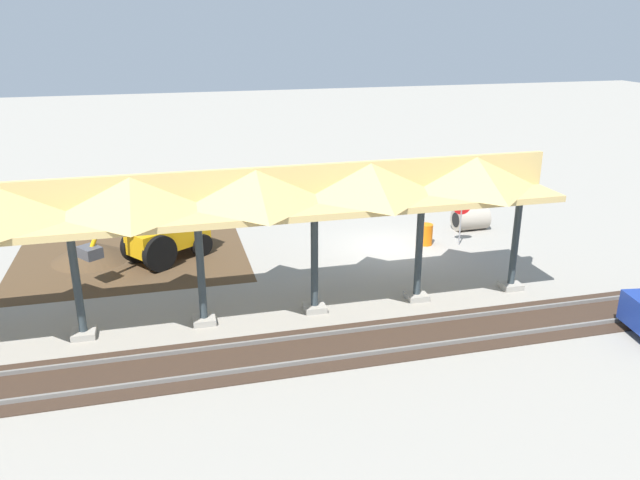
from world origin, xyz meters
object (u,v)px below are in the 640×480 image
backhoe (165,230)px  stop_sign (461,211)px  traffic_barrel (426,234)px  concrete_pipe (471,218)px

backhoe → stop_sign: bearing=174.0°
stop_sign → backhoe: backhoe is taller
backhoe → traffic_barrel: bearing=175.3°
concrete_pipe → traffic_barrel: 3.08m
backhoe → traffic_barrel: size_ratio=5.48×
traffic_barrel → stop_sign: bearing=163.9°
concrete_pipe → stop_sign: bearing=51.3°
concrete_pipe → traffic_barrel: concrete_pipe is taller
stop_sign → concrete_pipe: stop_sign is taller
stop_sign → traffic_barrel: stop_sign is taller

